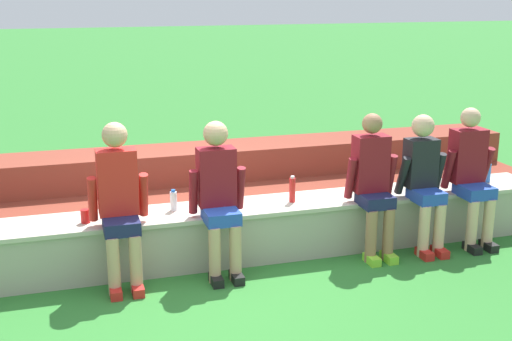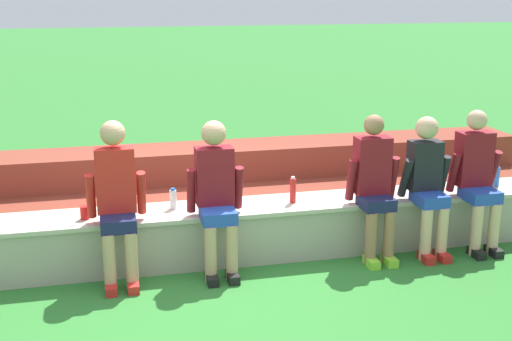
{
  "view_description": "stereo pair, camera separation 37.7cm",
  "coord_description": "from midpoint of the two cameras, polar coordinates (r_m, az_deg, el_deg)",
  "views": [
    {
      "loc": [
        -1.26,
        -5.69,
        2.59
      ],
      "look_at": [
        0.54,
        0.27,
        0.88
      ],
      "focal_mm": 47.0,
      "sensor_mm": 36.0,
      "label": 1
    },
    {
      "loc": [
        -0.89,
        -5.79,
        2.59
      ],
      "look_at": [
        0.54,
        0.27,
        0.88
      ],
      "focal_mm": 47.0,
      "sensor_mm": 36.0,
      "label": 2
    }
  ],
  "objects": [
    {
      "name": "person_center",
      "position": [
        6.12,
        -4.95,
        -1.97
      ],
      "size": [
        0.52,
        0.57,
        1.43
      ],
      "color": "tan",
      "rests_on": "ground"
    },
    {
      "name": "water_bottle_mid_right",
      "position": [
        7.64,
        17.78,
        -0.17
      ],
      "size": [
        0.07,
        0.07,
        0.23
      ],
      "color": "blue",
      "rests_on": "stone_seating_wall"
    },
    {
      "name": "water_bottle_center_gap",
      "position": [
        6.43,
        -8.7,
        -2.57
      ],
      "size": [
        0.07,
        0.07,
        0.21
      ],
      "color": "silver",
      "rests_on": "stone_seating_wall"
    },
    {
      "name": "ground_plane",
      "position": [
        6.39,
        -5.68,
        -8.62
      ],
      "size": [
        80.0,
        80.0,
        0.0
      ],
      "primitive_type": "plane",
      "color": "#2D752D"
    },
    {
      "name": "plastic_cup_right_end",
      "position": [
        6.29,
        -16.0,
        -3.77
      ],
      "size": [
        0.08,
        0.08,
        0.12
      ],
      "primitive_type": "cylinder",
      "color": "red",
      "rests_on": "stone_seating_wall"
    },
    {
      "name": "person_right_of_center",
      "position": [
        6.6,
        8.35,
        -0.97
      ],
      "size": [
        0.51,
        0.52,
        1.42
      ],
      "color": "#996B4C",
      "rests_on": "ground"
    },
    {
      "name": "person_left_of_center",
      "position": [
        6.02,
        -13.34,
        -2.47
      ],
      "size": [
        0.53,
        0.56,
        1.47
      ],
      "color": "tan",
      "rests_on": "ground"
    },
    {
      "name": "stone_seating_wall",
      "position": [
        6.53,
        -6.22,
        -5.41
      ],
      "size": [
        7.29,
        0.59,
        0.53
      ],
      "color": "#A8A08E",
      "rests_on": "ground"
    },
    {
      "name": "person_rightmost_edge",
      "position": [
        7.13,
        16.43,
        -0.2
      ],
      "size": [
        0.53,
        0.57,
        1.41
      ],
      "color": "#DBAD89",
      "rests_on": "ground"
    },
    {
      "name": "person_far_right",
      "position": [
        6.84,
        12.61,
        -0.69
      ],
      "size": [
        0.49,
        0.55,
        1.37
      ],
      "color": "#DBAD89",
      "rests_on": "ground"
    },
    {
      "name": "brick_bleachers",
      "position": [
        7.82,
        -8.13,
        -1.7
      ],
      "size": [
        8.48,
        1.37,
        0.75
      ],
      "color": "brown",
      "rests_on": "ground"
    },
    {
      "name": "water_bottle_mid_left",
      "position": [
        6.6,
        1.48,
        -1.66
      ],
      "size": [
        0.06,
        0.06,
        0.27
      ],
      "color": "red",
      "rests_on": "stone_seating_wall"
    }
  ]
}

